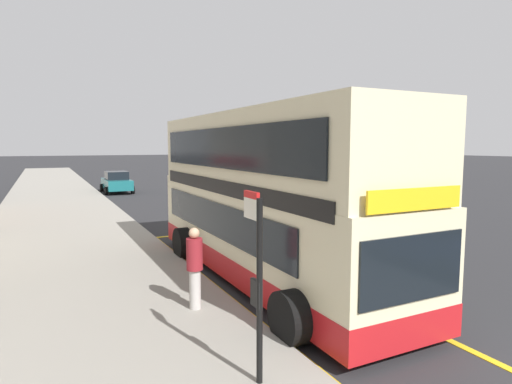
{
  "coord_description": "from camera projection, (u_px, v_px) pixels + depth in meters",
  "views": [
    {
      "loc": [
        -7.68,
        -2.27,
        3.56
      ],
      "look_at": [
        -2.28,
        8.51,
        2.24
      ],
      "focal_mm": 29.91,
      "sensor_mm": 36.0,
      "label": 1
    }
  ],
  "objects": [
    {
      "name": "parked_car_teal_behind",
      "position": [
        117.0,
        182.0,
        32.22
      ],
      "size": [
        2.09,
        4.2,
        1.62
      ],
      "rotation": [
        0.0,
        0.0,
        -0.04
      ],
      "color": "#196066",
      "rests_on": "ground"
    },
    {
      "name": "bus_stop_sign",
      "position": [
        257.0,
        272.0,
        6.08
      ],
      "size": [
        0.09,
        0.51,
        2.77
      ],
      "color": "black",
      "rests_on": "pavement_near"
    },
    {
      "name": "pavement_near",
      "position": [
        54.0,
        193.0,
        31.13
      ],
      "size": [
        6.0,
        76.0,
        0.14
      ],
      "primitive_type": "cube",
      "color": "gray",
      "rests_on": "ground"
    },
    {
      "name": "ground_plane",
      "position": [
        151.0,
        190.0,
        34.26
      ],
      "size": [
        260.0,
        260.0,
        0.0
      ],
      "primitive_type": "plane",
      "color": "#28282B"
    },
    {
      "name": "bus_bay_markings",
      "position": [
        265.0,
        280.0,
        11.31
      ],
      "size": [
        2.91,
        13.25,
        0.01
      ],
      "color": "gold",
      "rests_on": "ground"
    },
    {
      "name": "pedestrian_further_back",
      "position": [
        195.0,
        265.0,
        8.89
      ],
      "size": [
        0.34,
        0.34,
        1.73
      ],
      "color": "#B7B2AD",
      "rests_on": "pavement_near"
    },
    {
      "name": "double_decker_bus",
      "position": [
        264.0,
        202.0,
        11.31
      ],
      "size": [
        3.23,
        10.25,
        4.4
      ],
      "color": "beige",
      "rests_on": "ground"
    }
  ]
}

